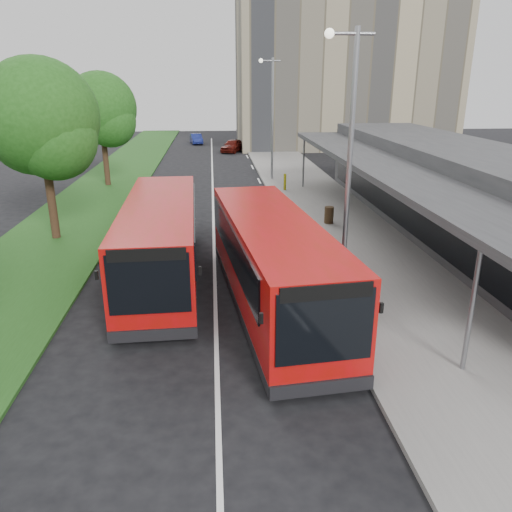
% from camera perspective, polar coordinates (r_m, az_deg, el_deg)
% --- Properties ---
extents(ground, '(120.00, 120.00, 0.00)m').
position_cam_1_polar(ground, '(14.59, -4.60, -8.00)').
color(ground, black).
rests_on(ground, ground).
extents(pavement, '(5.00, 80.00, 0.15)m').
position_cam_1_polar(pavement, '(34.15, 5.24, 8.12)').
color(pavement, slate).
rests_on(pavement, ground).
extents(grass_verge, '(5.00, 80.00, 0.10)m').
position_cam_1_polar(grass_verge, '(34.36, -16.83, 7.40)').
color(grass_verge, '#1F4A17').
rests_on(grass_verge, ground).
extents(lane_centre_line, '(0.12, 70.00, 0.01)m').
position_cam_1_polar(lane_centre_line, '(28.75, -4.93, 5.86)').
color(lane_centre_line, silver).
rests_on(lane_centre_line, ground).
extents(kerb_dashes, '(0.12, 56.00, 0.01)m').
position_cam_1_polar(kerb_dashes, '(32.82, 0.85, 7.62)').
color(kerb_dashes, silver).
rests_on(kerb_dashes, ground).
extents(office_block, '(22.00, 12.00, 18.00)m').
position_cam_1_polar(office_block, '(56.76, 9.97, 21.44)').
color(office_block, '#9C8E6E').
rests_on(office_block, ground).
extents(station_building, '(7.70, 26.00, 4.00)m').
position_cam_1_polar(station_building, '(24.05, 22.05, 6.81)').
color(station_building, '#2D2D30').
rests_on(station_building, ground).
extents(tree_mid, '(4.80, 4.80, 7.71)m').
position_cam_1_polar(tree_mid, '(23.18, -23.35, 13.61)').
color(tree_mid, '#321E14').
rests_on(tree_mid, ground).
extents(tree_far, '(4.58, 4.58, 7.34)m').
position_cam_1_polar(tree_far, '(34.80, -17.28, 15.33)').
color(tree_far, '#321E14').
rests_on(tree_far, ground).
extents(lamp_post_near, '(1.44, 0.28, 8.00)m').
position_cam_1_polar(lamp_post_near, '(15.64, 10.41, 11.80)').
color(lamp_post_near, gray).
rests_on(lamp_post_near, pavement).
extents(lamp_post_far, '(1.44, 0.28, 8.00)m').
position_cam_1_polar(lamp_post_far, '(35.26, 1.75, 16.16)').
color(lamp_post_far, gray).
rests_on(lamp_post_far, pavement).
extents(bus_main, '(3.55, 10.20, 2.83)m').
position_cam_1_polar(bus_main, '(15.13, 1.91, -0.90)').
color(bus_main, '#B3090E').
rests_on(bus_main, ground).
extents(bus_second, '(2.86, 9.97, 2.80)m').
position_cam_1_polar(bus_second, '(17.70, -10.78, 1.74)').
color(bus_second, '#B3090E').
rests_on(bus_second, ground).
extents(litter_bin, '(0.55, 0.55, 0.80)m').
position_cam_1_polar(litter_bin, '(24.53, 8.34, 4.67)').
color(litter_bin, '#372716').
rests_on(litter_bin, pavement).
extents(bollard, '(0.20, 0.20, 1.03)m').
position_cam_1_polar(bollard, '(31.92, 3.32, 8.46)').
color(bollard, '#F6EF0C').
rests_on(bollard, pavement).
extents(car_near, '(2.85, 4.01, 1.27)m').
position_cam_1_polar(car_near, '(50.71, -2.67, 12.50)').
color(car_near, '#4F100B').
rests_on(car_near, ground).
extents(car_far, '(1.63, 3.46, 1.09)m').
position_cam_1_polar(car_far, '(57.87, -6.84, 13.15)').
color(car_far, navy).
rests_on(car_far, ground).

